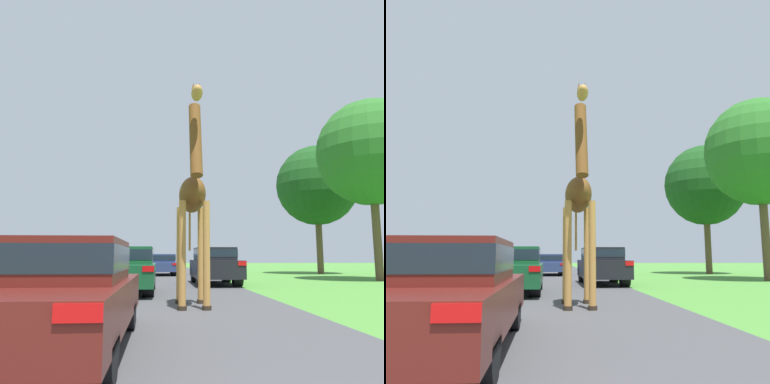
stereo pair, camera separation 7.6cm
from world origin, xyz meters
The scene contains 9 objects.
road centered at (0.00, 30.00, 0.00)m, with size 7.20×120.00×0.00m.
giraffe_near_road centered at (1.28, 9.06, 2.48)m, with size 0.74×2.54×4.91m.
car_lead_maroon centered at (-0.79, 4.89, 0.73)m, with size 1.89×4.71×1.34m.
car_queue_right centered at (-1.05, 20.13, 0.78)m, with size 1.84×4.07×1.46m.
car_queue_left centered at (-0.48, 12.98, 0.77)m, with size 1.71×4.71×1.44m.
car_far_ahead centered at (2.84, 16.94, 0.82)m, with size 1.78×4.60×1.53m.
car_verge_right centered at (0.68, 26.34, 0.71)m, with size 1.83×4.79×1.32m.
tree_left_edge centered at (11.48, 26.99, 6.11)m, with size 5.61×5.61×8.94m.
tree_right_cluster centered at (11.15, 18.86, 6.37)m, with size 5.42×5.42×9.10m.
Camera 1 is at (0.53, -0.38, 1.12)m, focal length 38.00 mm.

